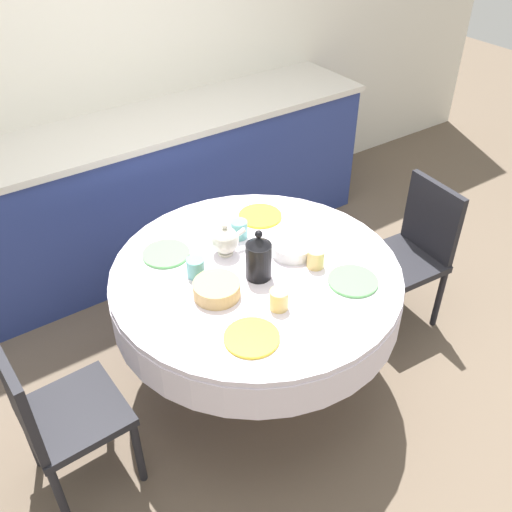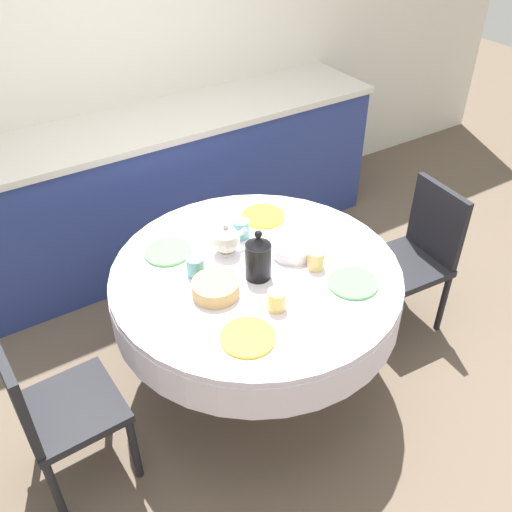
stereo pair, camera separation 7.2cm
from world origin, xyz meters
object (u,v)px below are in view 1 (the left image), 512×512
Objects in this scene: coffee_carafe at (259,258)px; teapot at (225,240)px; chair_right at (54,413)px; chair_left at (412,249)px.

teapot is at bearing 97.39° from coffee_carafe.
teapot reaches higher than chair_right.
chair_left is 1.00× the size of chair_right.
chair_right is 3.45× the size of coffee_carafe.
chair_right is 4.77× the size of teapot.
teapot is (-1.06, 0.26, 0.34)m from chair_left.
teapot is (-0.03, 0.23, -0.03)m from coffee_carafe.
teapot is at bearing 80.39° from chair_left.
coffee_carafe is (1.00, -0.01, 0.37)m from chair_right.
coffee_carafe reaches higher than chair_left.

